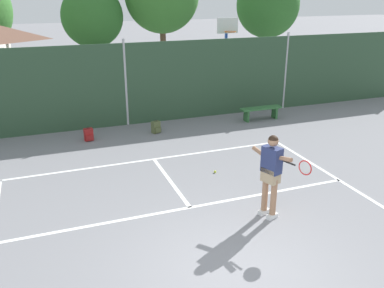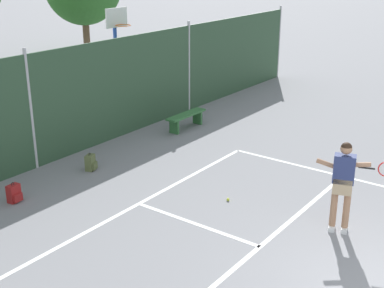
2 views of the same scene
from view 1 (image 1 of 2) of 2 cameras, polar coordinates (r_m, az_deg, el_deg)
name	(u,v)px [view 1 (image 1 of 2)]	position (r m, az deg, el deg)	size (l,w,h in m)	color
ground_plane	(239,274)	(7.57, 6.52, -17.30)	(120.00, 120.00, 0.00)	gray
court_markings	(224,253)	(8.03, 4.39, -14.68)	(8.30, 11.10, 0.01)	white
chainlink_fence	(126,85)	(14.89, -9.08, 8.00)	(26.09, 0.09, 3.05)	#2D4C33
basketball_hoop	(226,49)	(17.43, 4.76, 12.85)	(0.90, 0.67, 3.55)	#284CB2
treeline_backdrop	(91,7)	(25.35, -13.69, 17.88)	(26.56, 4.12, 6.51)	brown
tennis_player	(272,169)	(8.79, 10.90, -3.43)	(0.61, 1.35, 1.85)	silver
tennis_ball	(215,172)	(11.15, 3.19, -3.81)	(0.07, 0.07, 0.07)	#CCE033
backpack_red	(89,135)	(13.84, -14.01, 1.23)	(0.30, 0.27, 0.46)	maroon
backpack_olive	(156,127)	(14.21, -4.96, 2.30)	(0.33, 0.32, 0.46)	#566038
courtside_bench	(261,110)	(15.76, 9.46, 4.57)	(1.60, 0.36, 0.48)	#336B38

